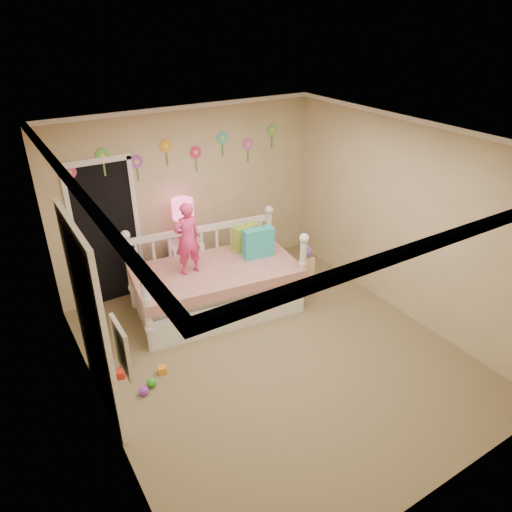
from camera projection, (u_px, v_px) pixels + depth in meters
floor at (275, 354)px, 5.72m from camera, size 4.00×4.50×0.01m
ceiling at (280, 141)px, 4.50m from camera, size 4.00×4.50×0.01m
back_wall at (190, 197)px, 6.80m from camera, size 4.00×0.01×2.60m
left_wall at (91, 316)px, 4.18m from camera, size 0.01×4.50×2.60m
right_wall at (406, 221)px, 6.04m from camera, size 0.01×4.50×2.60m
crown_molding at (280, 144)px, 4.51m from camera, size 4.00×4.50×0.06m
daybed at (216, 271)px, 6.30m from camera, size 2.33×1.46×1.19m
pillow_turquoise at (258, 243)px, 6.43m from camera, size 0.44×0.20×0.42m
pillow_lime at (246, 238)px, 6.65m from camera, size 0.40×0.17×0.37m
child at (187, 239)px, 5.92m from camera, size 0.37×0.25×0.97m
nightstand at (187, 265)px, 6.89m from camera, size 0.49×0.40×0.76m
table_lamp at (183, 214)px, 6.51m from camera, size 0.30×0.30×0.65m
closet_doorway at (107, 233)px, 6.33m from camera, size 0.90×0.04×2.07m
flower_decals at (182, 155)px, 6.45m from camera, size 3.40×0.02×0.50m
mirror_closet at (91, 321)px, 4.54m from camera, size 0.07×1.30×2.10m
wall_picture at (122, 348)px, 3.40m from camera, size 0.05×0.34×0.42m
hanging_bag at (306, 262)px, 6.26m from camera, size 0.20×0.16×0.36m
toy_scatter at (157, 376)px, 5.30m from camera, size 1.11×1.46×0.11m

